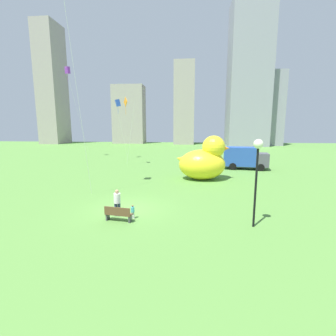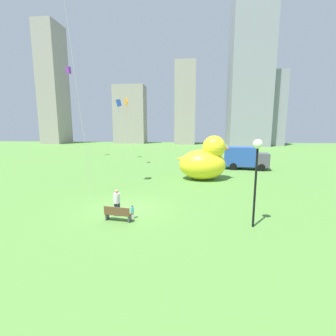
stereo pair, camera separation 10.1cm
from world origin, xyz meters
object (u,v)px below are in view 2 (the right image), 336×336
lamppost (257,159)px  kite_orange (126,104)px  person_adult (117,201)px  park_bench (118,214)px  kite_blue (119,103)px  box_truck (245,158)px  person_child (132,211)px  kite_purple (69,71)px  giant_inflatable_duck (204,161)px

lamppost → kite_orange: kite_orange is taller
person_adult → park_bench: bearing=-71.2°
kite_orange → kite_blue: (-3.01, 6.40, 0.76)m
kite_blue → box_truck: bearing=-22.5°
park_bench → kite_orange: 22.37m
person_child → kite_blue: bearing=107.9°
park_bench → person_child: size_ratio=1.93×
person_adult → lamppost: 8.57m
park_bench → person_child: 0.91m
park_bench → kite_purple: 34.79m
giant_inflatable_duck → box_truck: (5.57, 6.87, -0.52)m
kite_orange → giant_inflatable_duck: bearing=-38.8°
person_adult → kite_purple: kite_purple is taller
giant_inflatable_duck → box_truck: size_ratio=0.96×
person_adult → kite_blue: size_ratio=0.17×
person_adult → box_truck: 21.37m
kite_purple → box_truck: bearing=-17.2°
box_truck → kite_purple: (-27.37, 8.45, 13.10)m
person_child → kite_purple: size_ratio=0.06×
giant_inflatable_duck → kite_blue: kite_blue is taller
park_bench → kite_blue: kite_blue is taller
person_child → lamppost: lamppost is taller
park_bench → kite_purple: size_ratio=0.11×
lamppost → person_child: bearing=175.5°
person_child → kite_purple: (-16.98, 26.87, 14.06)m
box_truck → person_adult: bearing=-122.4°
person_adult → kite_blue: (-7.44, 25.87, 8.30)m
box_truck → person_child: bearing=-119.4°
person_adult → box_truck: bearing=57.6°
park_bench → lamppost: size_ratio=0.34×
park_bench → lamppost: (7.71, -0.05, 3.34)m
person_adult → kite_orange: kite_orange is taller
person_adult → kite_orange: size_ratio=0.18×
giant_inflatable_duck → lamppost: lamppost is taller
kite_blue → person_adult: bearing=-74.0°
giant_inflatable_duck → kite_orange: bearing=141.2°
lamppost → box_truck: lamppost is taller
kite_orange → kite_purple: (-11.50, 7.03, 6.06)m
kite_purple → person_adult: bearing=-59.0°
box_truck → park_bench: bearing=-120.5°
person_child → kite_blue: size_ratio=0.09×
kite_blue → kite_orange: bearing=-64.8°
giant_inflatable_duck → kite_blue: size_ratio=0.56×
kite_orange → box_truck: bearing=-5.1°
park_bench → kite_orange: bearing=103.1°
park_bench → kite_blue: bearing=106.1°
giant_inflatable_duck → kite_orange: kite_orange is taller
person_child → lamppost: bearing=-4.5°
park_bench → lamppost: lamppost is taller
giant_inflatable_duck → kite_orange: (-10.30, 8.29, 6.52)m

